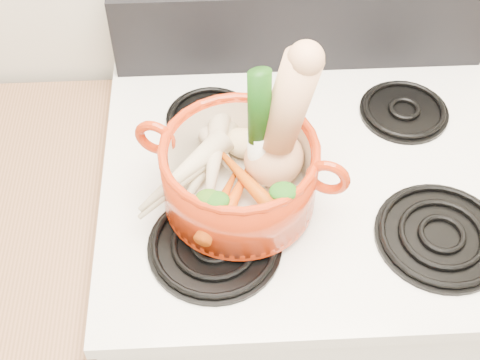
{
  "coord_description": "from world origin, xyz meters",
  "views": [
    {
      "loc": [
        -0.18,
        0.61,
        1.87
      ],
      "look_at": [
        -0.14,
        1.31,
        1.04
      ],
      "focal_mm": 50.0,
      "sensor_mm": 36.0,
      "label": 1
    }
  ],
  "objects_px": {
    "dutch_oven": "(239,175)",
    "squash": "(276,123)",
    "stove_body": "(298,304)",
    "leek": "(259,131)"
  },
  "relations": [
    {
      "from": "dutch_oven",
      "to": "stove_body",
      "type": "bearing_deg",
      "value": 46.6
    },
    {
      "from": "leek",
      "to": "dutch_oven",
      "type": "bearing_deg",
      "value": -172.19
    },
    {
      "from": "dutch_oven",
      "to": "squash",
      "type": "bearing_deg",
      "value": 43.44
    },
    {
      "from": "leek",
      "to": "squash",
      "type": "bearing_deg",
      "value": 1.58
    },
    {
      "from": "stove_body",
      "to": "dutch_oven",
      "type": "xyz_separation_m",
      "value": [
        -0.14,
        -0.07,
        0.57
      ]
    },
    {
      "from": "squash",
      "to": "stove_body",
      "type": "bearing_deg",
      "value": 11.24
    },
    {
      "from": "dutch_oven",
      "to": "leek",
      "type": "bearing_deg",
      "value": 46.27
    },
    {
      "from": "dutch_oven",
      "to": "leek",
      "type": "relative_size",
      "value": 1.04
    },
    {
      "from": "stove_body",
      "to": "squash",
      "type": "distance_m",
      "value": 0.67
    },
    {
      "from": "dutch_oven",
      "to": "squash",
      "type": "distance_m",
      "value": 0.11
    }
  ]
}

